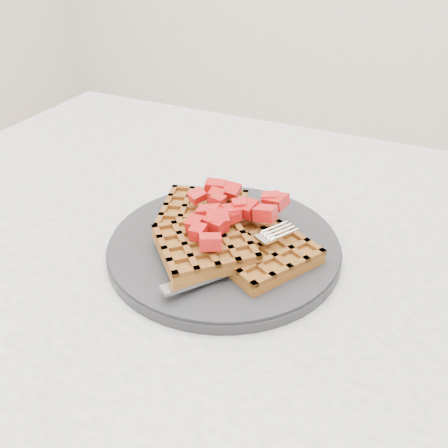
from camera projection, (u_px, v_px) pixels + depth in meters
name	position (u px, v px, depth m)	size (l,w,h in m)	color
table	(279.00, 327.00, 0.65)	(1.20, 0.80, 0.75)	silver
plate	(224.00, 247.00, 0.59)	(0.28, 0.28, 0.02)	black
waffles	(223.00, 235.00, 0.58)	(0.23, 0.21, 0.03)	#94581F
strawberry_pile	(224.00, 214.00, 0.57)	(0.15, 0.15, 0.02)	#950002
fork	(241.00, 262.00, 0.54)	(0.02, 0.18, 0.02)	silver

